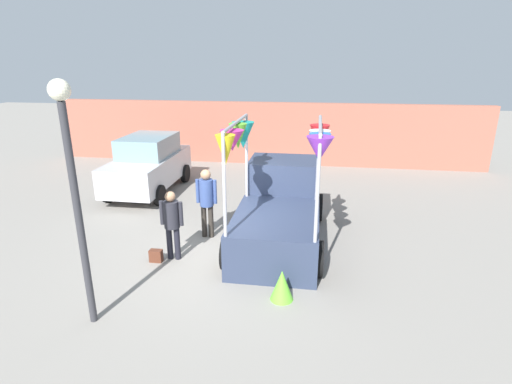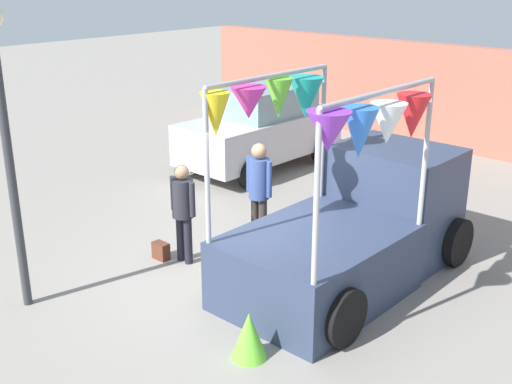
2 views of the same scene
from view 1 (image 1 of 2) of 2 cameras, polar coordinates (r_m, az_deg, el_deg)
ground_plane at (r=9.40m, az=-5.41°, el=-8.87°), size 60.00×60.00×0.00m
vendor_truck at (r=9.84m, az=3.47°, el=-1.78°), size 2.44×4.12×3.08m
parked_car at (r=13.93m, az=-15.10°, el=3.87°), size 1.88×4.00×1.88m
person_customer at (r=8.98m, az=-11.95°, el=-3.80°), size 0.53×0.34×1.61m
person_vendor at (r=9.92m, az=-7.08°, el=-0.67°), size 0.53×0.34×1.77m
handbag at (r=9.27m, az=-14.09°, el=-8.83°), size 0.28×0.16×0.28m
street_lamp at (r=6.71m, az=-24.79°, el=2.29°), size 0.32×0.32×4.05m
brick_boundary_wall at (r=17.17m, az=1.44°, el=8.39°), size 18.00×0.36×2.60m
folded_kite_bundle_lime at (r=7.65m, az=3.72°, el=-13.14°), size 0.51×0.51×0.60m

